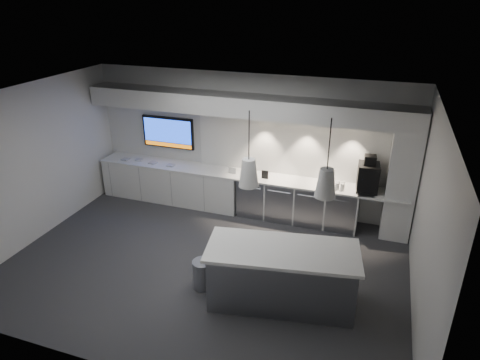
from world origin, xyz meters
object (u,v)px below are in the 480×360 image
at_px(bin, 203,274).
at_px(coffee_machine, 368,176).
at_px(wall_tv, 168,132).
at_px(island, 282,276).

height_order(bin, coffee_machine, coffee_machine).
xyz_separation_m(wall_tv, coffee_machine, (4.47, -0.25, -0.36)).
height_order(wall_tv, bin, wall_tv).
height_order(wall_tv, coffee_machine, wall_tv).
bearing_deg(wall_tv, island, -40.72).
relative_size(island, coffee_machine, 3.32).
height_order(wall_tv, island, wall_tv).
height_order(island, coffee_machine, coffee_machine).
distance_m(island, coffee_machine, 2.98).
bearing_deg(wall_tv, bin, -54.75).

